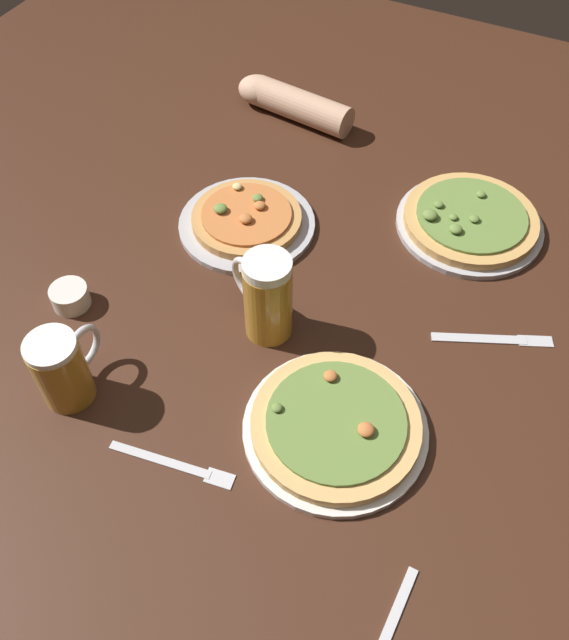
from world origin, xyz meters
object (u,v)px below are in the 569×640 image
object	(u,v)px
diner_arm	(289,102)
beer_mug_dark	(266,296)
beer_mug_amber	(62,368)
knife_right	(493,339)
pizza_plate_side	(470,221)
fork_left	(174,464)
pizza_plate_far	(247,220)
ramekin_sauce	(70,297)
pizza_plate_near	(336,426)

from	to	relation	value
diner_arm	beer_mug_dark	bearing A→B (deg)	-67.06
beer_mug_amber	diner_arm	size ratio (longest dim) A/B	0.47
knife_right	beer_mug_dark	bearing A→B (deg)	-157.52
pizza_plate_side	fork_left	world-z (taller)	pizza_plate_side
pizza_plate_far	ramekin_sauce	size ratio (longest dim) A/B	3.98
pizza_plate_far	beer_mug_amber	world-z (taller)	beer_mug_amber
pizza_plate_far	ramekin_sauce	distance (m)	0.37
knife_right	diner_arm	xyz separation A→B (m)	(-0.62, 0.44, 0.03)
beer_mug_dark	knife_right	world-z (taller)	beer_mug_dark
pizza_plate_near	pizza_plate_side	bearing A→B (deg)	84.65
pizza_plate_near	pizza_plate_side	world-z (taller)	pizza_plate_side
pizza_plate_far	beer_mug_dark	bearing A→B (deg)	-53.49
fork_left	diner_arm	size ratio (longest dim) A/B	0.70
beer_mug_dark	beer_mug_amber	bearing A→B (deg)	-130.48
diner_arm	pizza_plate_side	bearing A→B (deg)	-19.91
beer_mug_dark	ramekin_sauce	distance (m)	0.37
pizza_plate_near	pizza_plate_far	xyz separation A→B (m)	(-0.35, 0.35, -0.00)
pizza_plate_near	pizza_plate_far	world-z (taller)	same
pizza_plate_near	beer_mug_amber	bearing A→B (deg)	-163.09
fork_left	diner_arm	xyz separation A→B (m)	(-0.25, 0.89, 0.03)
pizza_plate_side	beer_mug_amber	size ratio (longest dim) A/B	2.13
pizza_plate_near	ramekin_sauce	size ratio (longest dim) A/B	4.27
ramekin_sauce	diner_arm	xyz separation A→B (m)	(0.10, 0.70, 0.02)
beer_mug_amber	knife_right	xyz separation A→B (m)	(0.59, 0.42, -0.07)
pizza_plate_side	beer_mug_dark	world-z (taller)	beer_mug_dark
pizza_plate_near	fork_left	bearing A→B (deg)	-140.06
pizza_plate_near	beer_mug_amber	xyz separation A→B (m)	(-0.42, -0.13, 0.05)
ramekin_sauce	pizza_plate_near	bearing A→B (deg)	-2.76
pizza_plate_side	diner_arm	world-z (taller)	diner_arm
pizza_plate_far	beer_mug_amber	xyz separation A→B (m)	(-0.07, -0.48, 0.05)
pizza_plate_near	diner_arm	world-z (taller)	diner_arm
pizza_plate_side	beer_mug_amber	xyz separation A→B (m)	(-0.47, -0.67, 0.05)
beer_mug_amber	knife_right	distance (m)	0.73
pizza_plate_far	beer_mug_dark	xyz separation A→B (m)	(0.16, -0.21, 0.07)
pizza_plate_far	beer_mug_amber	bearing A→B (deg)	-98.38
diner_arm	ramekin_sauce	bearing A→B (deg)	-97.83
beer_mug_amber	pizza_plate_side	bearing A→B (deg)	55.08
pizza_plate_side	beer_mug_dark	xyz separation A→B (m)	(-0.24, -0.41, 0.07)
pizza_plate_far	pizza_plate_side	distance (m)	0.45
fork_left	pizza_plate_side	bearing A→B (deg)	70.79
pizza_plate_side	pizza_plate_near	bearing A→B (deg)	-95.35
beer_mug_amber	ramekin_sauce	bearing A→B (deg)	127.67
beer_mug_amber	knife_right	bearing A→B (deg)	35.09
beer_mug_dark	diner_arm	distance (m)	0.64
knife_right	diner_arm	bearing A→B (deg)	144.77
pizza_plate_near	ramekin_sauce	xyz separation A→B (m)	(-0.54, 0.03, 0.00)
pizza_plate_side	beer_mug_amber	world-z (taller)	beer_mug_amber
fork_left	pizza_plate_far	bearing A→B (deg)	106.57
ramekin_sauce	beer_mug_amber	bearing A→B (deg)	-52.33
fork_left	knife_right	distance (m)	0.59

